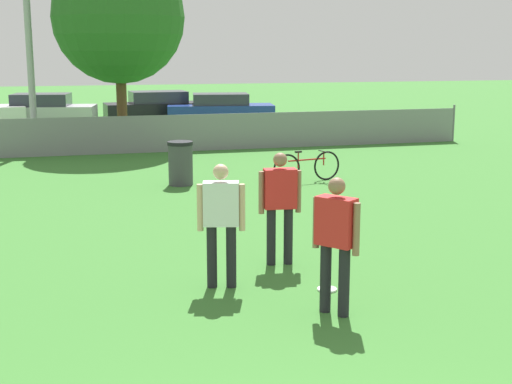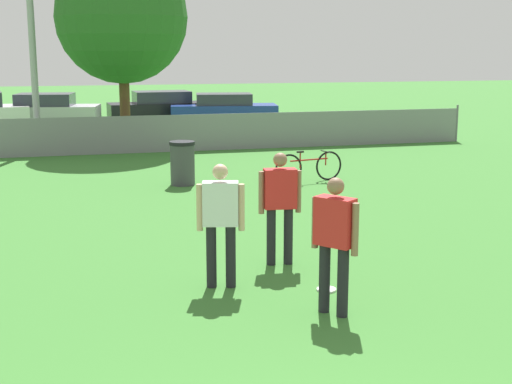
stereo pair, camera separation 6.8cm
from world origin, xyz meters
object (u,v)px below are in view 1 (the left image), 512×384
object	(u,v)px
tree_near_pole	(119,18)
player_receiver_white	(221,217)
parked_car_silver	(42,111)
frisbee_disc	(327,289)
trash_bin	(181,163)
player_defender_red	(280,200)
parked_car_blue	(221,109)
parked_car_dark	(158,107)
player_thrower_red	(336,236)
bicycle_sideline	(307,167)

from	to	relation	value
tree_near_pole	player_receiver_white	world-z (taller)	tree_near_pole
tree_near_pole	parked_car_silver	xyz separation A→B (m)	(-2.55, 6.49, -3.30)
frisbee_disc	trash_bin	bearing A→B (deg)	94.42
tree_near_pole	player_defender_red	distance (m)	13.72
frisbee_disc	parked_car_blue	size ratio (longest dim) A/B	0.06
tree_near_pole	player_receiver_white	size ratio (longest dim) A/B	3.74
trash_bin	parked_car_dark	size ratio (longest dim) A/B	0.22
player_thrower_red	parked_car_silver	bearing A→B (deg)	152.63
player_defender_red	parked_car_blue	bearing A→B (deg)	85.25
player_defender_red	frisbee_disc	size ratio (longest dim) A/B	6.32
player_receiver_white	parked_car_blue	distance (m)	20.34
player_thrower_red	frisbee_disc	distance (m)	1.22
player_defender_red	trash_bin	world-z (taller)	player_defender_red
trash_bin	player_receiver_white	bearing A→B (deg)	-95.34
player_receiver_white	bicycle_sideline	world-z (taller)	player_receiver_white
parked_car_silver	player_thrower_red	bearing A→B (deg)	-70.32
player_thrower_red	bicycle_sideline	xyz separation A→B (m)	(2.49, 7.99, -0.57)
bicycle_sideline	parked_car_blue	size ratio (longest dim) A/B	0.38
trash_bin	parked_car_silver	bearing A→B (deg)	103.46
player_thrower_red	parked_car_silver	world-z (taller)	player_thrower_red
player_receiver_white	trash_bin	size ratio (longest dim) A/B	1.62
parked_car_dark	player_receiver_white	bearing A→B (deg)	-98.59
player_thrower_red	parked_car_dark	xyz separation A→B (m)	(1.04, 22.44, -0.28)
bicycle_sideline	trash_bin	world-z (taller)	trash_bin
parked_car_dark	parked_car_blue	bearing A→B (deg)	-32.17
trash_bin	parked_car_silver	distance (m)	13.82
bicycle_sideline	player_receiver_white	bearing A→B (deg)	-128.89
bicycle_sideline	parked_car_dark	bearing A→B (deg)	84.56
tree_near_pole	bicycle_sideline	bearing A→B (deg)	-64.41
tree_near_pole	trash_bin	distance (m)	7.79
frisbee_disc	trash_bin	size ratio (longest dim) A/B	0.26
bicycle_sideline	parked_car_silver	distance (m)	15.15
trash_bin	parked_car_dark	world-z (taller)	parked_car_dark
player_defender_red	player_receiver_white	bearing A→B (deg)	-137.94
frisbee_disc	tree_near_pole	bearing A→B (deg)	94.94
tree_near_pole	trash_bin	world-z (taller)	tree_near_pole
tree_near_pole	player_receiver_white	bearing A→B (deg)	-89.99
player_thrower_red	trash_bin	distance (m)	8.44
tree_near_pole	player_receiver_white	xyz separation A→B (m)	(0.00, -14.10, -3.03)
tree_near_pole	parked_car_dark	distance (m)	8.08
bicycle_sideline	parked_car_blue	distance (m)	13.17
player_receiver_white	player_thrower_red	xyz separation A→B (m)	(1.04, -1.27, 0.00)
player_receiver_white	trash_bin	bearing A→B (deg)	98.93
tree_near_pole	frisbee_disc	xyz separation A→B (m)	(1.26, -14.58, -3.95)
frisbee_disc	parked_car_dark	bearing A→B (deg)	87.81
player_defender_red	trash_bin	distance (m)	6.42
tree_near_pole	bicycle_sideline	distance (m)	8.94
player_defender_red	trash_bin	bearing A→B (deg)	98.51
frisbee_disc	parked_car_blue	bearing A→B (deg)	81.11
bicycle_sideline	parked_car_dark	world-z (taller)	parked_car_dark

